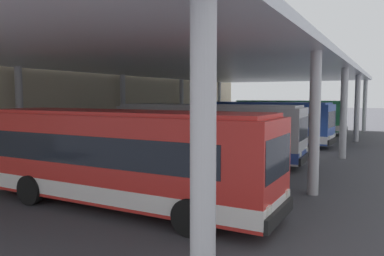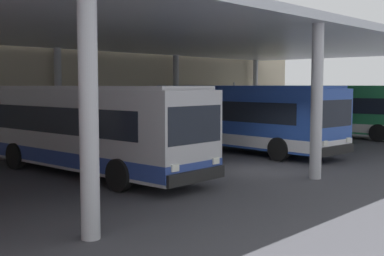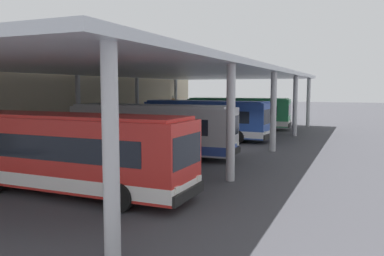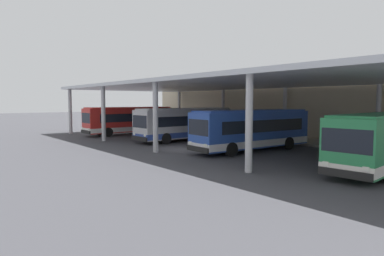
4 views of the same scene
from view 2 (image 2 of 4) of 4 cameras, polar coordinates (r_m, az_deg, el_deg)
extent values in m
plane|color=#3D3D42|center=(19.09, 7.24, -4.78)|extent=(200.00, 200.00, 0.00)
cube|color=#A39E93|center=(27.59, -12.92, -1.69)|extent=(42.00, 4.50, 0.18)
cube|color=#C1B293|center=(30.17, -16.51, 5.46)|extent=(48.00, 1.60, 7.19)
cube|color=silver|center=(22.60, -4.16, 10.48)|extent=(40.00, 17.00, 0.30)
cylinder|color=#B2B2B7|center=(10.44, -11.66, 1.66)|extent=(0.40, 0.40, 5.25)
cylinder|color=#B2B2B7|center=(17.48, 13.99, 2.88)|extent=(0.40, 0.40, 5.25)
cylinder|color=#B2B2B7|center=(28.89, -14.96, 3.60)|extent=(0.40, 0.40, 5.25)
cylinder|color=#B2B2B7|center=(34.67, -1.84, 3.95)|extent=(0.40, 0.40, 5.25)
cylinder|color=#B2B2B7|center=(41.73, 7.21, 4.08)|extent=(0.40, 0.40, 5.25)
cube|color=#B7B7BC|center=(18.39, -11.87, 0.12)|extent=(2.77, 10.46, 2.70)
cube|color=#2D4799|center=(18.50, -11.81, -2.96)|extent=(2.79, 10.48, 0.50)
cube|color=black|center=(18.49, -12.16, 1.08)|extent=(2.76, 8.59, 0.90)
cube|color=black|center=(14.56, 0.25, 0.38)|extent=(2.30, 0.18, 1.10)
cube|color=black|center=(14.69, 0.52, -5.48)|extent=(2.45, 0.22, 0.36)
cube|color=silver|center=(18.33, -11.94, 4.52)|extent=(2.56, 10.04, 0.12)
cube|color=yellow|center=(14.53, 0.17, 3.61)|extent=(1.75, 0.17, 0.28)
cube|color=white|center=(13.98, -1.95, -4.56)|extent=(0.28, 0.09, 0.20)
cube|color=white|center=(15.32, 2.71, -3.73)|extent=(0.28, 0.09, 0.20)
cylinder|color=black|center=(15.28, -8.27, -5.32)|extent=(0.31, 1.01, 1.00)
cylinder|color=black|center=(16.93, -1.90, -4.27)|extent=(0.31, 1.01, 1.00)
cylinder|color=black|center=(20.26, -19.43, -3.03)|extent=(0.31, 1.01, 1.00)
cylinder|color=black|center=(21.54, -13.72, -2.43)|extent=(0.31, 1.01, 1.00)
cube|color=#284CA8|center=(24.34, 5.56, 1.35)|extent=(3.18, 10.54, 2.70)
cube|color=silver|center=(24.43, 5.54, -0.99)|extent=(3.20, 10.56, 0.50)
cube|color=black|center=(24.43, 5.30, 2.07)|extent=(3.09, 8.68, 0.90)
cube|color=black|center=(21.28, 16.03, 1.62)|extent=(2.30, 0.27, 1.10)
cube|color=black|center=(21.37, 16.14, -2.41)|extent=(2.46, 0.32, 0.36)
cube|color=#2A50B0|center=(24.30, 5.59, 4.67)|extent=(2.95, 10.11, 0.12)
cube|color=yellow|center=(21.27, 16.01, 3.83)|extent=(1.75, 0.23, 0.28)
cube|color=white|center=(20.57, 14.85, -1.68)|extent=(0.28, 0.10, 0.20)
cube|color=white|center=(22.10, 17.34, -1.29)|extent=(0.28, 0.10, 0.20)
cylinder|color=black|center=(21.48, 9.83, -2.39)|extent=(0.34, 1.02, 1.00)
cylinder|color=black|center=(23.47, 13.45, -1.84)|extent=(0.34, 1.02, 1.00)
cylinder|color=black|center=(25.58, -1.10, -1.15)|extent=(0.34, 1.02, 1.00)
cylinder|color=black|center=(27.27, 2.73, -0.78)|extent=(0.34, 1.02, 1.00)
cube|color=#28844C|center=(32.48, 15.76, 2.07)|extent=(3.27, 10.56, 2.70)
cube|color=white|center=(32.55, 15.72, 0.32)|extent=(3.29, 10.58, 0.50)
cube|color=black|center=(32.53, 15.53, 2.61)|extent=(3.17, 8.69, 0.90)
cube|color=#2A8B50|center=(32.45, 15.82, 4.56)|extent=(3.04, 10.13, 0.12)
cylinder|color=black|center=(30.28, 20.41, -0.52)|extent=(0.35, 1.02, 1.00)
cylinder|color=black|center=(32.71, 10.26, 0.09)|extent=(0.35, 1.02, 1.00)
cylinder|color=black|center=(34.87, 12.19, 0.35)|extent=(0.35, 1.02, 1.00)
cube|color=#383D47|center=(31.56, -3.19, 0.23)|extent=(1.80, 0.44, 0.08)
cube|color=#383D47|center=(31.69, -3.44, 0.70)|extent=(1.80, 0.06, 0.44)
cube|color=#2D2D33|center=(31.10, -4.12, -0.26)|extent=(0.10, 0.36, 0.45)
cube|color=#2D2D33|center=(32.06, -2.28, -0.10)|extent=(0.10, 0.36, 0.45)
cylinder|color=#236638|center=(29.03, -7.79, -0.22)|extent=(0.48, 0.48, 0.90)
cylinder|color=black|center=(29.00, -7.80, 0.75)|extent=(0.52, 0.52, 0.08)
cylinder|color=#B2B2B7|center=(35.40, 4.78, 2.59)|extent=(0.12, 0.12, 3.20)
cube|color=orange|center=(35.37, 4.81, 3.21)|extent=(0.70, 0.04, 1.80)
camera|label=1|loc=(10.32, -101.23, 1.59)|focal=35.65mm
camera|label=3|loc=(11.45, -121.04, 2.41)|focal=37.17mm
camera|label=4|loc=(36.95, 51.34, 4.06)|focal=31.50mm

